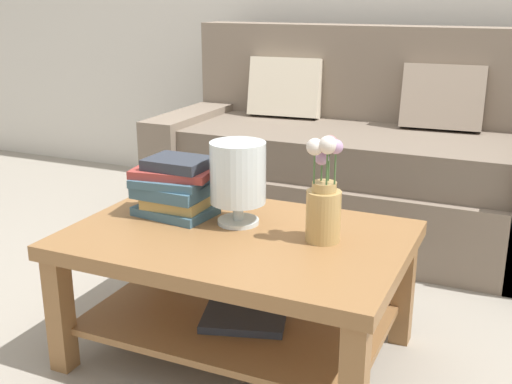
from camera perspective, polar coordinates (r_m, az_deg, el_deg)
The scene contains 6 objects.
ground_plane at distance 2.63m, azimuth 0.23°, elevation -10.15°, with size 10.00×10.00×0.00m, color gray.
couch at distance 3.36m, azimuth 8.89°, elevation 2.50°, with size 2.00×0.90×1.06m.
coffee_table at distance 2.16m, azimuth -1.64°, elevation -6.82°, with size 1.12×0.76×0.46m.
book_stack_main at distance 2.27m, azimuth -7.35°, elevation 0.35°, with size 0.30×0.23×0.21m.
glass_hurricane_vase at distance 2.14m, azimuth -1.65°, elevation 1.54°, with size 0.19×0.19×0.29m.
flower_pitcher at distance 2.01m, azimuth 6.15°, elevation -0.64°, with size 0.11×0.11×0.35m.
Camera 1 is at (0.95, -2.13, 1.22)m, focal length 44.25 mm.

